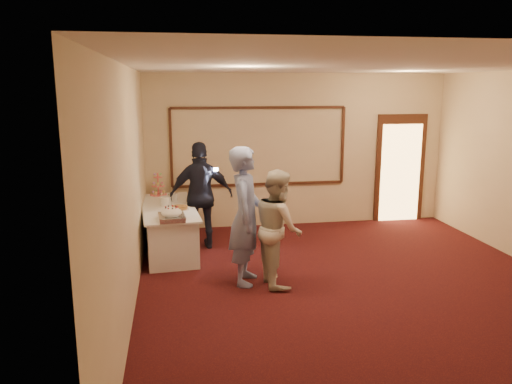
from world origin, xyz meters
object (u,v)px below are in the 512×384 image
(pavlova_tray, at_px, (172,214))
(man, at_px, (246,216))
(guest, at_px, (201,196))
(buffet_table, at_px, (169,228))
(woman, at_px, (278,227))
(tart, at_px, (180,208))
(cupcake_stand, at_px, (158,186))
(plate_stack_a, at_px, (166,201))
(plate_stack_b, at_px, (173,197))

(pavlova_tray, bearing_deg, man, -35.81)
(guest, bearing_deg, buffet_table, 4.12)
(man, xyz_separation_m, guest, (-0.53, 1.67, -0.05))
(woman, bearing_deg, tart, 38.29)
(pavlova_tray, xyz_separation_m, cupcake_stand, (-0.24, 1.83, 0.08))
(cupcake_stand, relative_size, plate_stack_a, 2.34)
(cupcake_stand, bearing_deg, buffet_table, -79.01)
(woman, bearing_deg, plate_stack_a, 37.33)
(buffet_table, xyz_separation_m, woman, (1.52, -1.72, 0.43))
(guest, bearing_deg, woman, 116.51)
(buffet_table, relative_size, man, 1.17)
(pavlova_tray, bearing_deg, woman, -30.10)
(buffet_table, height_order, pavlova_tray, pavlova_tray)
(plate_stack_b, xyz_separation_m, woman, (1.45, -2.09, -0.03))
(guest, bearing_deg, tart, 39.10)
(guest, bearing_deg, pavlova_tray, 59.85)
(plate_stack_a, bearing_deg, guest, 2.07)
(pavlova_tray, distance_m, plate_stack_a, 0.92)
(pavlova_tray, relative_size, woman, 0.34)
(tart, distance_m, guest, 0.51)
(plate_stack_a, relative_size, guest, 0.11)
(pavlova_tray, relative_size, cupcake_stand, 1.22)
(cupcake_stand, bearing_deg, plate_stack_a, -80.70)
(buffet_table, height_order, cupcake_stand, cupcake_stand)
(plate_stack_b, height_order, woman, woman)
(cupcake_stand, xyz_separation_m, plate_stack_b, (0.26, -0.58, -0.09))
(cupcake_stand, xyz_separation_m, man, (1.27, -2.57, 0.04))
(man, relative_size, guest, 1.06)
(cupcake_stand, bearing_deg, man, -63.69)
(plate_stack_a, xyz_separation_m, plate_stack_b, (0.11, 0.33, -0.01))
(pavlova_tray, bearing_deg, tart, 77.99)
(man, bearing_deg, guest, 32.35)
(pavlova_tray, height_order, plate_stack_b, pavlova_tray)
(buffet_table, xyz_separation_m, pavlova_tray, (0.06, -0.87, 0.47))
(cupcake_stand, distance_m, tart, 1.28)
(cupcake_stand, height_order, tart, cupcake_stand)
(man, bearing_deg, plate_stack_b, 41.89)
(plate_stack_b, relative_size, woman, 0.11)
(buffet_table, height_order, man, man)
(buffet_table, height_order, guest, guest)
(cupcake_stand, xyz_separation_m, tart, (0.37, -1.22, -0.13))
(pavlova_tray, bearing_deg, plate_stack_b, 89.20)
(tart, relative_size, guest, 0.16)
(man, bearing_deg, woman, -88.97)
(cupcake_stand, height_order, guest, guest)
(cupcake_stand, bearing_deg, pavlova_tray, -82.42)
(buffet_table, height_order, woman, woman)
(tart, bearing_deg, man, -56.41)
(cupcake_stand, distance_m, man, 2.87)
(plate_stack_b, relative_size, tart, 0.59)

